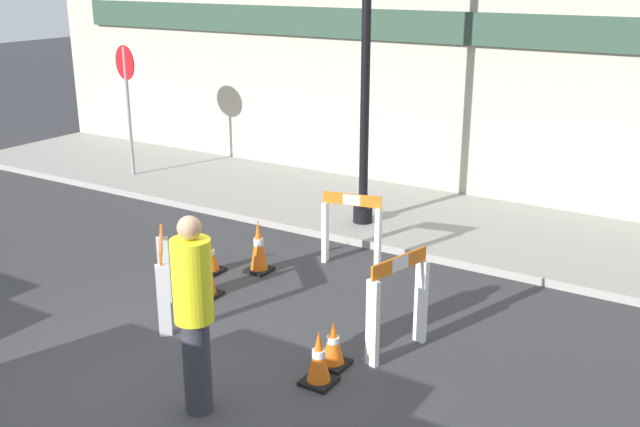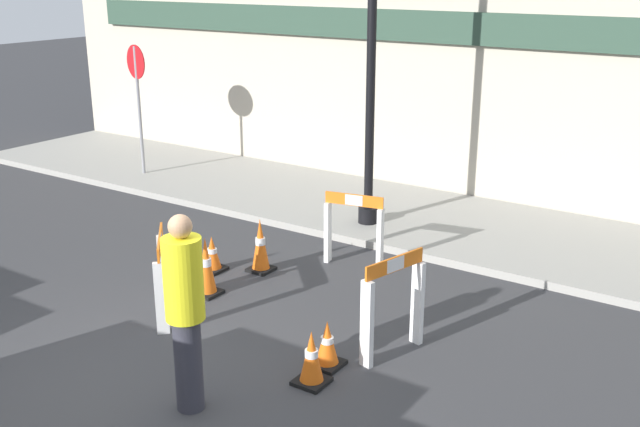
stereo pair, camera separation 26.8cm
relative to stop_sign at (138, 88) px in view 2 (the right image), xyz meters
The scene contains 13 objects.
ground_plane 7.66m from the stop_sign, 45.45° to the right, with size 60.00×60.00×0.00m, color #38383A.
sidewalk_slab 5.52m from the stop_sign, ahead, with size 18.00×2.83×0.11m.
storefront_facade 5.75m from the stop_sign, 21.53° to the left, with size 18.00×0.22×5.50m.
stop_sign is the anchor object (origin of this frame).
barricade_0 5.72m from the stop_sign, 15.14° to the right, with size 0.79×0.29×0.97m.
barricade_1 6.03m from the stop_sign, 41.39° to the right, with size 0.71×0.75×0.96m.
barricade_2 7.77m from the stop_sign, 25.11° to the right, with size 0.33×0.80×1.05m.
traffic_cone_0 5.64m from the stop_sign, 35.88° to the right, with size 0.30×0.30×0.72m.
traffic_cone_1 7.72m from the stop_sign, 30.27° to the right, with size 0.30×0.30×0.48m.
traffic_cone_2 5.00m from the stop_sign, 33.23° to the right, with size 0.30×0.30×0.46m.
traffic_cone_3 7.95m from the stop_sign, 32.29° to the right, with size 0.30×0.30×0.54m.
traffic_cone_4 5.24m from the stop_sign, 26.79° to the right, with size 0.30×0.30×0.70m.
person_worker 7.87m from the stop_sign, 40.63° to the right, with size 0.40×0.40×1.80m.
Camera 2 is at (4.86, -3.92, 3.71)m, focal length 42.00 mm.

